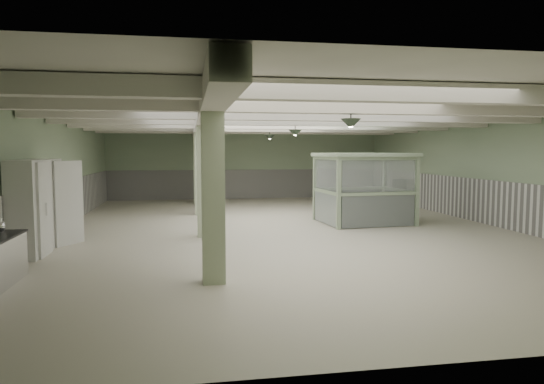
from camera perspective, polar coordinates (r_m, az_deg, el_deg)
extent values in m
plane|color=beige|center=(15.50, 1.28, -4.32)|extent=(20.00, 20.00, 0.00)
cube|color=silver|center=(15.35, 1.31, 9.07)|extent=(14.00, 20.00, 0.02)
cube|color=#95AB89|center=(25.20, -3.09, 3.32)|extent=(14.00, 0.02, 3.60)
cube|color=#95AB89|center=(5.86, 20.47, -2.03)|extent=(14.00, 0.02, 3.60)
cube|color=#95AB89|center=(15.57, -24.89, 1.93)|extent=(0.02, 20.00, 3.60)
cube|color=#95AB89|center=(18.03, 23.71, 2.31)|extent=(0.02, 20.00, 3.60)
cube|color=silver|center=(15.65, -24.67, -1.91)|extent=(0.05, 19.90, 1.50)
cube|color=silver|center=(18.08, 23.54, -1.01)|extent=(0.05, 19.90, 1.50)
cube|color=silver|center=(25.23, -3.07, 0.94)|extent=(13.90, 0.05, 1.50)
cube|color=silver|center=(15.05, -8.17, 8.27)|extent=(0.45, 19.90, 0.40)
cube|color=silver|center=(8.13, 11.75, 11.45)|extent=(13.90, 0.35, 0.32)
cube|color=silver|center=(10.49, 6.66, 10.01)|extent=(13.90, 0.35, 0.32)
cube|color=silver|center=(12.90, 3.47, 9.06)|extent=(13.90, 0.35, 0.32)
cube|color=silver|center=(15.34, 1.31, 8.40)|extent=(13.90, 0.35, 0.32)
cube|color=silver|center=(17.79, -0.26, 7.91)|extent=(13.90, 0.35, 0.32)
cube|color=silver|center=(20.26, -1.44, 7.54)|extent=(13.90, 0.35, 0.32)
cube|color=silver|center=(22.73, -2.36, 7.24)|extent=(13.90, 0.35, 0.32)
cube|color=#B3C49D|center=(9.06, -6.95, 0.57)|extent=(0.42, 0.42, 3.60)
cube|color=#B3C49D|center=(14.04, -7.97, 2.07)|extent=(0.42, 0.42, 3.60)
cube|color=#B3C49D|center=(19.04, -8.46, 2.78)|extent=(0.42, 0.42, 3.60)
cube|color=#B3C49D|center=(23.03, -8.70, 3.13)|extent=(0.42, 0.42, 3.60)
cone|color=#2C3A2B|center=(10.61, 9.25, 7.92)|extent=(0.44, 0.44, 0.22)
cone|color=#2C3A2B|center=(15.91, 2.74, 6.93)|extent=(0.44, 0.44, 0.22)
cone|color=#2C3A2B|center=(20.82, -0.27, 6.45)|extent=(0.44, 0.44, 0.22)
cube|color=silver|center=(13.23, -26.01, -1.31)|extent=(0.64, 2.54, 2.33)
cube|color=silver|center=(12.58, -25.22, -1.57)|extent=(0.06, 0.95, 2.23)
cube|color=silver|center=(13.77, -23.34, -0.99)|extent=(0.54, 0.85, 2.23)
cube|color=silver|center=(12.57, -25.05, -1.57)|extent=(0.02, 0.05, 0.30)
cube|color=silver|center=(13.69, -23.77, -1.04)|extent=(0.02, 0.05, 0.30)
cube|color=#91A785|center=(15.32, 7.86, -0.17)|extent=(0.13, 0.13, 2.28)
cube|color=#91A785|center=(17.45, 5.07, 0.46)|extent=(0.13, 0.13, 2.28)
cube|color=#91A785|center=(16.53, 16.71, 0.03)|extent=(0.13, 0.13, 2.28)
cube|color=#91A785|center=(18.52, 13.11, 0.61)|extent=(0.13, 0.13, 2.28)
cube|color=#91A785|center=(16.85, 10.80, 4.33)|extent=(3.17, 2.74, 0.12)
cube|color=silver|center=(15.94, 12.41, -2.18)|extent=(2.54, 0.25, 1.05)
cube|color=silver|center=(15.84, 12.49, 2.24)|extent=(2.54, 0.25, 1.22)
cube|color=silver|center=(18.00, 9.18, -1.34)|extent=(2.54, 0.25, 1.05)
cube|color=silver|center=(17.91, 9.24, 2.58)|extent=(2.54, 0.25, 1.22)
cube|color=silver|center=(16.44, 6.36, -1.89)|extent=(0.21, 2.08, 1.05)
cube|color=silver|center=(16.34, 6.40, 2.40)|extent=(0.21, 2.08, 1.22)
cube|color=silver|center=(17.57, 14.76, -1.58)|extent=(0.21, 2.08, 1.05)
cube|color=silver|center=(17.48, 14.85, 2.43)|extent=(0.21, 2.08, 1.22)
cube|color=#5D6151|center=(18.00, 15.27, -0.83)|extent=(0.68, 0.81, 1.48)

